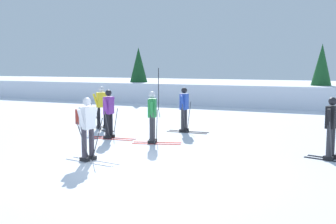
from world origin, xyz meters
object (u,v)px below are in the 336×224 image
object	(u,v)px
skier_purple	(109,113)
conifer_far_centre	(139,68)
skier_white	(87,126)
trail_marker_pole	(159,89)
skier_black	(332,127)
skier_blue	(184,108)
skier_yellow	(102,106)
skier_green	(153,116)
conifer_far_left	(322,69)

from	to	relation	value
skier_purple	conifer_far_centre	xyz separation A→B (m)	(-5.85, 13.55, 1.41)
skier_white	trail_marker_pole	xyz separation A→B (m)	(-3.35, 11.91, 0.24)
skier_white	skier_black	distance (m)	6.58
skier_blue	skier_yellow	size ratio (longest dim) A/B	1.00
skier_white	skier_green	xyz separation A→B (m)	(0.57, 2.88, -0.04)
skier_green	conifer_far_left	xyz separation A→B (m)	(4.54, 13.88, 1.37)
skier_white	trail_marker_pole	world-z (taller)	trail_marker_pole
skier_white	skier_green	bearing A→B (deg)	78.88
skier_black	skier_purple	bearing A→B (deg)	177.15
skier_purple	conifer_far_centre	size ratio (longest dim) A/B	0.45
skier_white	skier_yellow	xyz separation A→B (m)	(-2.61, 4.82, -0.04)
skier_purple	skier_black	size ratio (longest dim) A/B	1.00
trail_marker_pole	skier_white	bearing A→B (deg)	-74.31
conifer_far_left	skier_white	bearing A→B (deg)	-106.95
skier_blue	skier_black	world-z (taller)	same
skier_black	conifer_far_centre	distance (m)	19.12
conifer_far_centre	trail_marker_pole	bearing A→B (deg)	-51.76
skier_purple	trail_marker_pole	size ratio (longest dim) A/B	0.72
skier_purple	conifer_far_left	xyz separation A→B (m)	(6.31, 13.71, 1.37)
skier_green	conifer_far_left	bearing A→B (deg)	71.88
skier_green	trail_marker_pole	size ratio (longest dim) A/B	0.72
skier_blue	conifer_far_left	xyz separation A→B (m)	(4.38, 11.38, 1.37)
skier_purple	skier_green	size ratio (longest dim) A/B	1.00
skier_white	skier_purple	world-z (taller)	same
trail_marker_pole	conifer_far_left	size ratio (longest dim) A/B	0.62
skier_purple	conifer_far_centre	world-z (taller)	conifer_far_centre
conifer_far_left	trail_marker_pole	bearing A→B (deg)	-150.12
skier_white	conifer_far_left	size ratio (longest dim) A/B	0.45
skier_purple	trail_marker_pole	xyz separation A→B (m)	(-2.15, 8.85, 0.28)
skier_white	skier_green	world-z (taller)	same
trail_marker_pole	conifer_far_left	bearing A→B (deg)	29.88
skier_white	conifer_far_left	world-z (taller)	conifer_far_left
conifer_far_centre	skier_green	bearing A→B (deg)	-60.97
conifer_far_left	conifer_far_centre	xyz separation A→B (m)	(-12.16, -0.16, 0.03)
skier_blue	skier_black	size ratio (longest dim) A/B	1.00
skier_blue	trail_marker_pole	xyz separation A→B (m)	(-4.07, 6.52, 0.28)
skier_yellow	skier_black	size ratio (longest dim) A/B	1.00
skier_yellow	skier_white	bearing A→B (deg)	-61.53
skier_yellow	conifer_far_left	xyz separation A→B (m)	(7.72, 11.95, 1.37)
skier_yellow	skier_black	bearing A→B (deg)	-13.79
skier_blue	conifer_far_centre	world-z (taller)	conifer_far_centre
skier_green	conifer_far_left	size ratio (longest dim) A/B	0.45
skier_white	conifer_far_left	distance (m)	17.58
skier_green	skier_blue	bearing A→B (deg)	86.35
skier_black	conifer_far_left	distance (m)	14.16
skier_blue	skier_purple	bearing A→B (deg)	-129.61
skier_black	trail_marker_pole	world-z (taller)	trail_marker_pole
skier_purple	skier_green	bearing A→B (deg)	-5.67
conifer_far_left	skier_purple	bearing A→B (deg)	-114.71
skier_yellow	conifer_far_left	world-z (taller)	conifer_far_left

